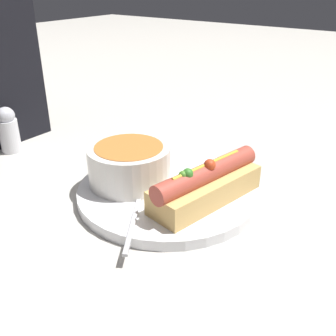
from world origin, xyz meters
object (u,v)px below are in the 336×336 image
(hot_dog, at_px, (204,186))
(spoon, at_px, (140,194))
(soup_bowl, at_px, (129,162))
(salt_shaker, at_px, (8,130))

(hot_dog, xyz_separation_m, spoon, (-0.04, 0.08, -0.02))
(soup_bowl, xyz_separation_m, salt_shaker, (-0.02, 0.27, -0.00))
(soup_bowl, distance_m, salt_shaker, 0.27)
(hot_dog, height_order, spoon, hot_dog)
(spoon, bearing_deg, hot_dog, -95.96)
(spoon, bearing_deg, salt_shaker, 56.69)
(soup_bowl, bearing_deg, salt_shaker, 93.94)
(soup_bowl, xyz_separation_m, spoon, (-0.02, -0.04, -0.03))
(soup_bowl, relative_size, salt_shaker, 1.44)
(hot_dog, relative_size, spoon, 1.15)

